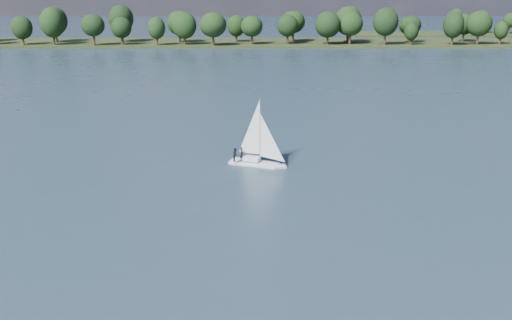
{
  "coord_description": "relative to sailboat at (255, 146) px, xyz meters",
  "views": [
    {
      "loc": [
        1.19,
        -29.47,
        22.35
      ],
      "look_at": [
        1.3,
        36.0,
        2.5
      ],
      "focal_mm": 40.0,
      "sensor_mm": 36.0,
      "label": 1
    }
  ],
  "objects": [
    {
      "name": "sailboat",
      "position": [
        0.0,
        0.0,
        0.0
      ],
      "size": [
        7.34,
        4.36,
        9.35
      ],
      "rotation": [
        0.0,
        0.0,
        -0.36
      ],
      "color": "silver",
      "rests_on": "ground"
    },
    {
      "name": "ground",
      "position": [
        -1.12,
        58.0,
        -2.61
      ],
      "size": [
        700.0,
        700.0,
        0.0
      ],
      "primitive_type": "plane",
      "color": "#233342",
      "rests_on": "ground"
    },
    {
      "name": "treeline",
      "position": [
        -4.49,
        166.32,
        5.39
      ],
      "size": [
        562.42,
        73.56,
        17.69
      ],
      "color": "black",
      "rests_on": "ground"
    },
    {
      "name": "far_shore",
      "position": [
        -1.12,
        170.0,
        -2.61
      ],
      "size": [
        660.0,
        40.0,
        1.5
      ],
      "primitive_type": "cube",
      "color": "black",
      "rests_on": "ground"
    }
  ]
}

